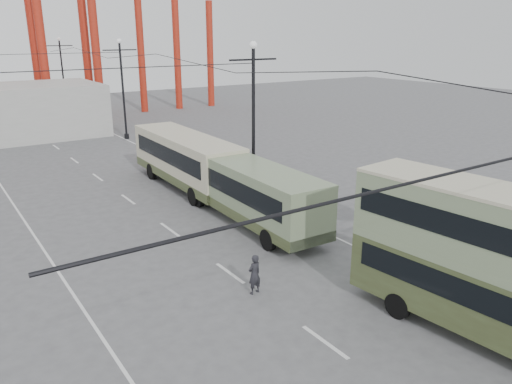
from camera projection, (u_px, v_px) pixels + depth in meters
road_markings at (145, 209)px, 28.87m from camera, size 12.52×120.00×0.01m
lamp_post_mid at (253, 123)px, 29.58m from camera, size 3.20×0.44×9.32m
lamp_post_far at (123, 90)px, 46.91m from camera, size 3.20×0.44×9.32m
lamp_post_distant at (63, 75)px, 64.25m from camera, size 3.20×0.44×9.32m
double_decker_bus at (497, 261)px, 15.70m from camera, size 3.38×9.75×5.13m
single_decker_green at (247, 188)px, 26.59m from camera, size 3.02×11.58×3.25m
single_decker_cream at (186, 159)px, 32.47m from camera, size 3.11×11.19×3.46m
pedestrian at (254, 274)px, 19.28m from camera, size 0.64×0.47×1.63m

